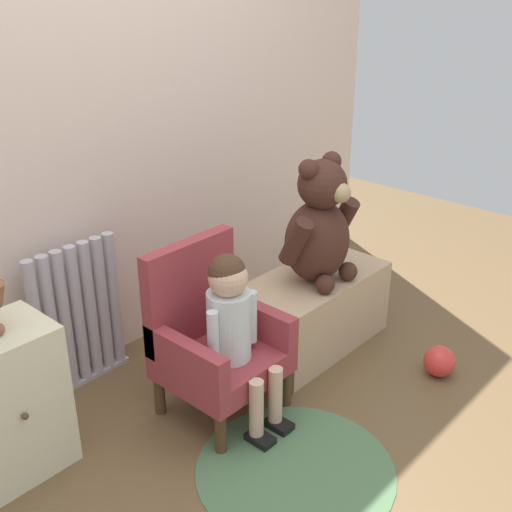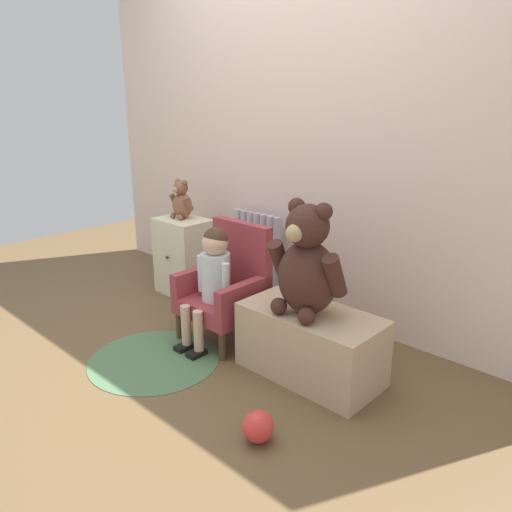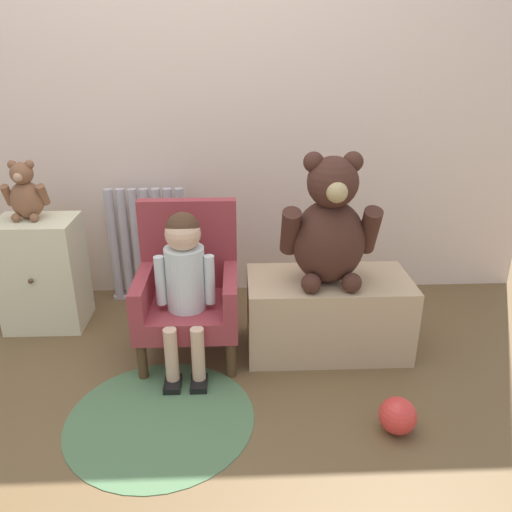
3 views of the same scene
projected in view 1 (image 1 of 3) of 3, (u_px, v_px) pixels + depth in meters
name	position (u px, v px, depth m)	size (l,w,h in m)	color
ground_plane	(305.00, 465.00, 2.34)	(6.00, 6.00, 0.00)	brown
back_wall	(84.00, 92.00, 2.55)	(3.80, 0.05, 2.40)	beige
radiator	(78.00, 317.00, 2.69)	(0.43, 0.05, 0.64)	#B4AEBA
small_dresser	(3.00, 404.00, 2.21)	(0.38, 0.30, 0.56)	beige
child_armchair	(213.00, 338.00, 2.54)	(0.44, 0.41, 0.70)	#94333B
child_figure	(233.00, 317.00, 2.42)	(0.25, 0.35, 0.70)	silver
low_bench	(313.00, 310.00, 3.02)	(0.74, 0.38, 0.36)	tan
large_teddy_bear	(319.00, 227.00, 2.81)	(0.42, 0.29, 0.58)	#41231C
floor_rug	(295.00, 469.00, 2.32)	(0.72, 0.72, 0.01)	#4B6F49
toy_ball	(439.00, 361.00, 2.83)	(0.14, 0.14, 0.14)	red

